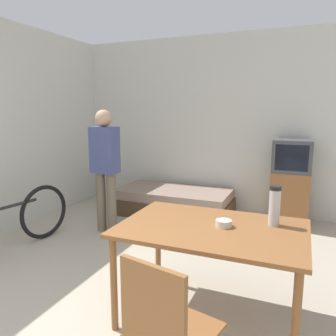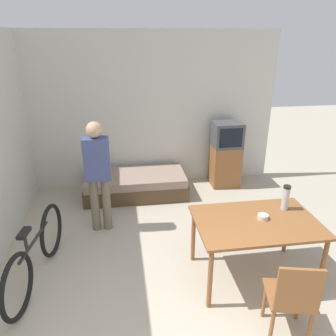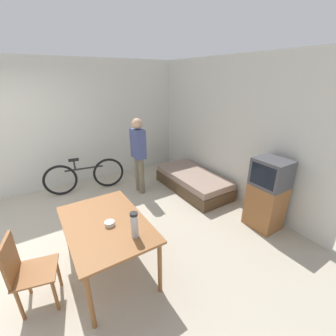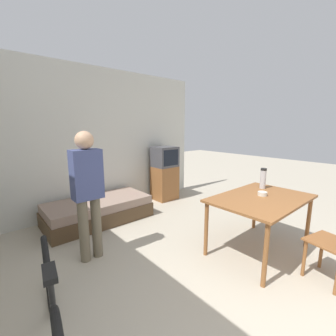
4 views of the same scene
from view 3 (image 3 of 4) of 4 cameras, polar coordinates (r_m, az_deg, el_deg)
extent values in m
plane|color=#B2A893|center=(4.08, -34.77, -17.40)|extent=(20.00, 20.00, 0.00)
cube|color=silver|center=(4.82, 13.20, 9.93)|extent=(4.82, 0.06, 2.70)
cube|color=silver|center=(5.51, -17.47, 11.02)|extent=(0.06, 4.88, 2.70)
cube|color=#4C3823|center=(5.00, 6.25, -4.12)|extent=(1.74, 0.85, 0.25)
cube|color=gray|center=(4.91, 6.35, -2.11)|extent=(1.69, 0.82, 0.14)
cube|color=brown|center=(4.04, 23.39, -8.89)|extent=(0.50, 0.44, 0.75)
cube|color=#424247|center=(3.78, 24.76, -1.14)|extent=(0.50, 0.43, 0.44)
cube|color=black|center=(3.62, 22.91, -1.88)|extent=(0.41, 0.01, 0.34)
cube|color=brown|center=(2.83, -15.61, -13.44)|extent=(1.33, 0.89, 0.03)
cylinder|color=brown|center=(3.49, -24.32, -14.67)|extent=(0.05, 0.05, 0.71)
cylinder|color=brown|center=(2.59, -19.16, -29.47)|extent=(0.05, 0.05, 0.71)
cylinder|color=brown|center=(3.61, -12.11, -11.60)|extent=(0.05, 0.05, 0.71)
cylinder|color=brown|center=(2.75, -2.09, -23.96)|extent=(0.05, 0.05, 0.71)
cube|color=brown|center=(2.95, -30.51, -21.74)|extent=(0.49, 0.49, 0.02)
cube|color=brown|center=(2.87, -35.29, -18.44)|extent=(0.37, 0.11, 0.44)
cylinder|color=brown|center=(2.96, -26.71, -26.89)|extent=(0.04, 0.04, 0.42)
cylinder|color=brown|center=(3.18, -26.09, -22.53)|extent=(0.04, 0.04, 0.42)
cylinder|color=brown|center=(3.04, -33.49, -27.00)|extent=(0.04, 0.04, 0.42)
cylinder|color=brown|center=(3.26, -32.21, -22.78)|extent=(0.04, 0.04, 0.42)
torus|color=black|center=(5.19, -14.85, -1.15)|extent=(0.15, 0.67, 0.67)
torus|color=black|center=(5.17, -25.65, -2.82)|extent=(0.15, 0.67, 0.67)
cylinder|color=black|center=(5.09, -20.51, -0.11)|extent=(0.15, 0.77, 0.04)
cylinder|color=black|center=(5.05, -22.65, 0.63)|extent=(0.04, 0.04, 0.20)
cube|color=black|center=(5.01, -22.85, 1.90)|extent=(0.11, 0.21, 0.04)
cylinder|color=#6B604C|center=(4.88, -7.61, -1.38)|extent=(0.12, 0.12, 0.78)
cylinder|color=#6B604C|center=(4.75, -6.79, -2.04)|extent=(0.12, 0.12, 0.78)
cube|color=#424C7F|center=(4.58, -7.62, 6.16)|extent=(0.34, 0.20, 0.59)
sphere|color=tan|center=(4.48, -7.89, 11.07)|extent=(0.21, 0.21, 0.21)
cylinder|color=#B7B7BC|center=(2.47, -8.53, -14.09)|extent=(0.08, 0.08, 0.30)
cylinder|color=black|center=(2.39, -8.71, -11.51)|extent=(0.08, 0.08, 0.03)
cylinder|color=beige|center=(2.75, -14.62, -13.48)|extent=(0.12, 0.12, 0.05)
camera|label=1|loc=(2.49, -71.42, -11.89)|focal=35.00mm
camera|label=2|loc=(4.35, -67.96, 12.66)|focal=35.00mm
camera|label=4|loc=(5.06, -41.17, 9.00)|focal=24.00mm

